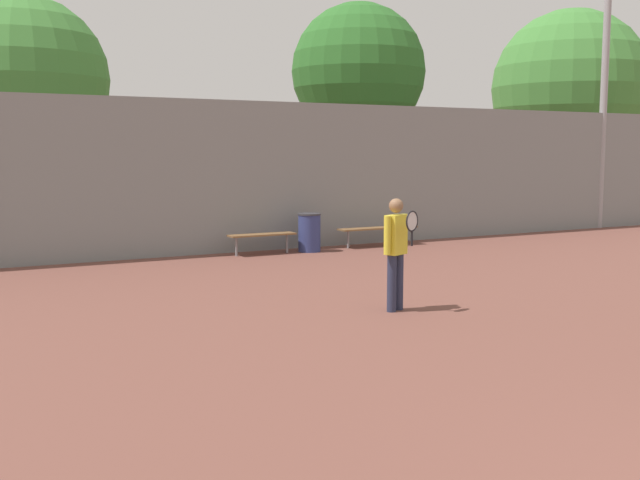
{
  "coord_description": "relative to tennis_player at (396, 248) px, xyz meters",
  "views": [
    {
      "loc": [
        -4.94,
        -1.84,
        2.37
      ],
      "look_at": [
        0.64,
        8.56,
        0.98
      ],
      "focal_mm": 42.0,
      "sensor_mm": 36.0,
      "label": 1
    }
  ],
  "objects": [
    {
      "name": "tree_dark_dense",
      "position": [
        16.81,
        12.72,
        3.94
      ],
      "size": [
        6.12,
        6.12,
        7.96
      ],
      "color": "brown",
      "rests_on": "ground_plane"
    },
    {
      "name": "bench_adjacent_court",
      "position": [
        0.75,
        6.66,
        -0.52
      ],
      "size": [
        1.6,
        0.4,
        0.48
      ],
      "color": "brown",
      "rests_on": "ground_plane"
    },
    {
      "name": "back_fence",
      "position": [
        -1.28,
        7.3,
        0.83
      ],
      "size": [
        33.22,
        0.06,
        3.57
      ],
      "color": "gray",
      "rests_on": "ground_plane"
    },
    {
      "name": "tree_green_broad",
      "position": [
        -3.4,
        13.94,
        3.48
      ],
      "size": [
        4.76,
        4.76,
        6.82
      ],
      "color": "brown",
      "rests_on": "ground_plane"
    },
    {
      "name": "bench_courtside_near",
      "position": [
        3.94,
        6.66,
        -0.51
      ],
      "size": [
        2.18,
        0.4,
        0.48
      ],
      "color": "brown",
      "rests_on": "ground_plane"
    },
    {
      "name": "tree_green_tall",
      "position": [
        6.44,
        11.78,
        3.98
      ],
      "size": [
        4.31,
        4.31,
        7.11
      ],
      "color": "brown",
      "rests_on": "ground_plane"
    },
    {
      "name": "light_pole_far_right",
      "position": [
        12.62,
        7.34,
        5.62
      ],
      "size": [
        0.9,
        0.6,
        10.95
      ],
      "color": "#939399",
      "rests_on": "ground_plane"
    },
    {
      "name": "tennis_player",
      "position": [
        0.0,
        0.0,
        0.0
      ],
      "size": [
        0.51,
        0.49,
        1.69
      ],
      "rotation": [
        0.0,
        0.0,
        0.39
      ],
      "color": "#282D47",
      "rests_on": "ground_plane"
    },
    {
      "name": "trash_bin",
      "position": [
        1.95,
        6.58,
        -0.49
      ],
      "size": [
        0.56,
        0.56,
        0.92
      ],
      "color": "navy",
      "rests_on": "ground_plane"
    }
  ]
}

